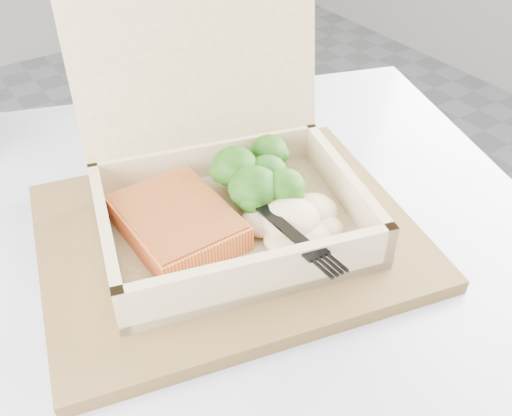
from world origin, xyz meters
TOP-DOWN VIEW (x-y plane):
  - cafe_table at (0.12, -0.24)m, footprint 0.94×0.94m
  - serving_tray at (0.17, -0.21)m, footprint 0.41×0.36m
  - takeout_container at (0.19, -0.18)m, footprint 0.29×0.28m
  - salmon_fillet at (0.13, -0.20)m, footprint 0.09×0.12m
  - broccoli_pile at (0.23, -0.19)m, footprint 0.11×0.11m
  - mashed_potatoes at (0.21, -0.25)m, footprint 0.09×0.08m
  - plastic_fork at (0.20, -0.24)m, footprint 0.02×0.15m
  - receipt at (0.28, -0.04)m, footprint 0.14×0.15m

SIDE VIEW (x-z plane):
  - cafe_table at x=0.12m, z-range 0.17..0.88m
  - receipt at x=0.28m, z-range 0.71..0.71m
  - serving_tray at x=0.17m, z-range 0.71..0.72m
  - salmon_fillet at x=0.13m, z-range 0.73..0.76m
  - mashed_potatoes at x=0.21m, z-range 0.73..0.76m
  - broccoli_pile at x=0.23m, z-range 0.73..0.77m
  - plastic_fork at x=0.20m, z-range 0.75..0.77m
  - takeout_container at x=0.19m, z-range 0.66..0.89m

